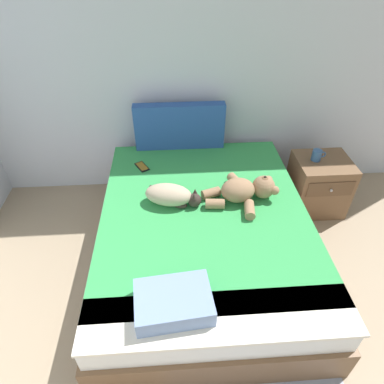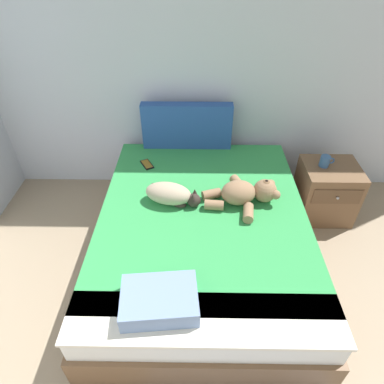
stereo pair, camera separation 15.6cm
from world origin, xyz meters
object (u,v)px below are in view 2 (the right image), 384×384
at_px(bed, 203,237).
at_px(throw_pillow, 160,300).
at_px(nightstand, 326,191).
at_px(patterned_cushion, 187,126).
at_px(cell_phone, 147,164).
at_px(mug, 325,161).
at_px(cat, 171,194).
at_px(teddy_bear, 246,193).

distance_m(bed, throw_pillow, 0.84).
bearing_deg(nightstand, patterned_cushion, 164.16).
bearing_deg(cell_phone, throw_pillow, -80.11).
bearing_deg(mug, nightstand, -16.76).
distance_m(cell_phone, mug, 1.49).
xyz_separation_m(throw_pillow, mug, (1.25, 1.32, 0.01)).
relative_size(patterned_cushion, nightstand, 1.55).
height_order(cat, cell_phone, cat).
distance_m(patterned_cushion, teddy_bear, 0.90).
distance_m(teddy_bear, cell_phone, 0.91).
relative_size(bed, cell_phone, 11.78).
bearing_deg(throw_pillow, nightstand, 44.26).
distance_m(patterned_cushion, cat, 0.80).
height_order(patterned_cushion, throw_pillow, patterned_cushion).
xyz_separation_m(throw_pillow, nightstand, (1.33, 1.30, -0.29)).
xyz_separation_m(cat, mug, (1.25, 0.46, -0.01)).
bearing_deg(cell_phone, cat, -63.48).
bearing_deg(teddy_bear, mug, 32.17).
distance_m(bed, mug, 1.21).
xyz_separation_m(cell_phone, nightstand, (1.56, -0.04, -0.24)).
relative_size(cell_phone, mug, 1.37).
bearing_deg(cat, bed, -26.15).
bearing_deg(throw_pillow, cell_phone, 99.89).
bearing_deg(bed, cell_phone, 128.56).
xyz_separation_m(bed, teddy_bear, (0.31, 0.13, 0.33)).
relative_size(bed, throw_pillow, 4.84).
relative_size(teddy_bear, nightstand, 1.11).
relative_size(cell_phone, nightstand, 0.32).
xyz_separation_m(cat, nightstand, (1.32, 0.44, -0.31)).
distance_m(teddy_bear, throw_pillow, 1.03).
xyz_separation_m(cell_phone, throw_pillow, (0.23, -1.34, 0.05)).
distance_m(bed, nightstand, 1.22).
distance_m(patterned_cushion, cell_phone, 0.50).
xyz_separation_m(bed, patterned_cushion, (-0.14, 0.90, 0.46)).
height_order(bed, patterned_cushion, patterned_cushion).
relative_size(bed, nightstand, 3.80).
bearing_deg(teddy_bear, cat, -178.36).
xyz_separation_m(bed, cell_phone, (-0.47, 0.59, 0.25)).
relative_size(bed, cat, 4.59).
height_order(cat, nightstand, cat).
bearing_deg(cell_phone, mug, -0.66).
relative_size(teddy_bear, mug, 4.69).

